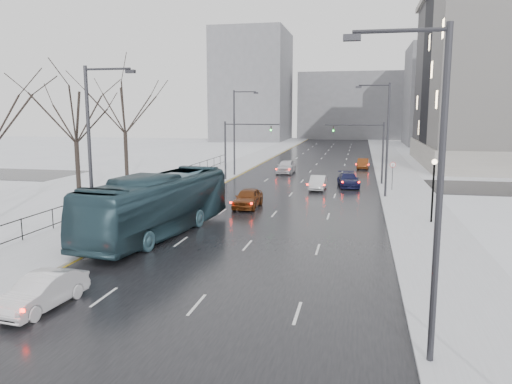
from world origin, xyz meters
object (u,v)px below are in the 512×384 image
Objects in this scene: streetlight_r_mid at (385,134)px; lamppost_r_mid at (433,181)px; tree_park_d at (80,199)px; sedan_right_distant at (363,164)px; tree_park_e at (127,183)px; sedan_right_near at (318,183)px; streetlight_l_near at (93,148)px; bus at (158,204)px; mast_signal_right at (372,145)px; sedan_center_far at (286,167)px; sedan_center_near at (248,198)px; sedan_left_near at (42,292)px; mast_signal_left at (235,144)px; sedan_right_far at (348,180)px; streetlight_l_far at (236,128)px; no_uturn_sign at (393,167)px; streetlight_r_near at (432,181)px.

lamppost_r_mid is at bearing -74.18° from streetlight_r_mid.
sedan_right_distant is at bearing 49.72° from tree_park_d.
sedan_right_near is (20.38, -0.63, 0.72)m from tree_park_e.
streetlight_l_near reaches higher than bus.
mast_signal_right is at bearing 69.59° from bus.
lamppost_r_mid is 29.13m from sedan_center_far.
streetlight_r_mid is (26.37, -4.00, 5.62)m from tree_park_e.
streetlight_r_mid is 13.59m from sedan_center_near.
sedan_left_near is 32.90m from sedan_right_near.
tree_park_e is 26.16m from mast_signal_right.
tree_park_d is 3.06× the size of sedan_right_distant.
mast_signal_left is (-15.49, 8.00, -1.51)m from streetlight_r_mid.
sedan_right_far is (-2.29, -2.14, -3.37)m from mast_signal_right.
streetlight_l_far reaches higher than sedan_center_near.
mast_signal_right is at bearing -83.98° from sedan_right_distant.
no_uturn_sign is at bearing 61.63° from bus.
tree_park_d is 37.62m from sedan_right_distant.
streetlight_r_near reaches higher than bus.
streetlight_r_near reaches higher than no_uturn_sign.
sedan_left_near is at bearing -109.64° from mast_signal_right.
no_uturn_sign is 0.20× the size of bus.
tree_park_e is 20.40m from sedan_right_near.
sedan_right_far is (10.76, 34.43, 0.03)m from sedan_left_near.
mast_signal_left is 1.45× the size of sedan_center_near.
sedan_left_near is (12.08, -22.57, 0.71)m from tree_park_d.
tree_park_e is 3.26× the size of sedan_right_near.
mast_signal_left reaches higher than sedan_right_far.
sedan_left_near is (-16.72, -18.57, -2.23)m from lamppost_r_mid.
mast_signal_right is 1.34× the size of sedan_center_far.
lamppost_r_mid is (19.17, 10.00, -2.67)m from streetlight_l_near.
mast_signal_left reaches higher than sedan_center_far.
streetlight_r_near is at bearing -64.26° from sedan_center_near.
streetlight_r_near is 2.41× the size of sedan_right_near.
sedan_center_near reaches higher than sedan_left_near.
streetlight_l_near is 32.00m from streetlight_l_far.
streetlight_l_near is at bearing -152.45° from lamppost_r_mid.
tree_park_d is 25.61m from sedan_left_near.
streetlight_r_near reaches higher than sedan_right_near.
streetlight_l_near reaches higher than sedan_right_near.
streetlight_l_far is at bearing 155.27° from no_uturn_sign.
mast_signal_left is at bearing -130.43° from sedan_right_distant.
mast_signal_right is 1.59× the size of sedan_right_distant.
mast_signal_left reaches higher than no_uturn_sign.
streetlight_r_mid is at bearing 13.01° from tree_park_d.
mast_signal_left is (-15.49, 38.00, -1.51)m from streetlight_r_near.
streetlight_l_near is at bearing -129.24° from streetlight_r_mid.
tree_park_d is 22.08m from sedan_right_near.
sedan_center_far is (-10.91, 15.60, -4.75)m from streetlight_r_mid.
sedan_left_near is (-14.92, -32.57, -1.59)m from no_uturn_sign.
sedan_center_far is 11.66m from sedan_right_distant.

